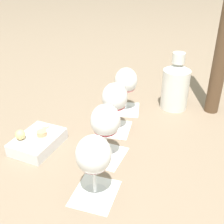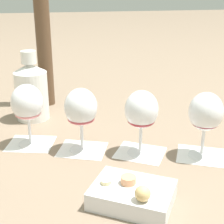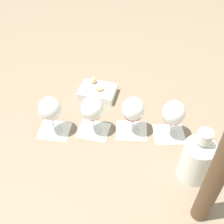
% 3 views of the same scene
% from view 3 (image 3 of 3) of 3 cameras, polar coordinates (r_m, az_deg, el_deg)
% --- Properties ---
extents(ground_plane, '(8.00, 8.00, 0.00)m').
position_cam_3_polar(ground_plane, '(1.05, -0.20, -4.03)').
color(ground_plane, '#7F6B56').
extents(tasting_card_0, '(0.13, 0.12, 0.00)m').
position_cam_3_polar(tasting_card_0, '(1.07, 11.51, -4.43)').
color(tasting_card_0, white).
rests_on(tasting_card_0, ground_plane).
extents(tasting_card_1, '(0.14, 0.13, 0.00)m').
position_cam_3_polar(tasting_card_1, '(1.06, 4.01, -3.77)').
color(tasting_card_1, white).
rests_on(tasting_card_1, ground_plane).
extents(tasting_card_2, '(0.15, 0.14, 0.00)m').
position_cam_3_polar(tasting_card_2, '(1.06, -3.77, -3.69)').
color(tasting_card_2, white).
rests_on(tasting_card_2, ground_plane).
extents(tasting_card_3, '(0.14, 0.14, 0.00)m').
position_cam_3_polar(tasting_card_3, '(1.08, -11.60, -3.67)').
color(tasting_card_3, white).
rests_on(tasting_card_3, ground_plane).
extents(wine_glass_0, '(0.08, 0.08, 0.16)m').
position_cam_3_polar(wine_glass_0, '(0.99, 12.36, -0.42)').
color(wine_glass_0, white).
rests_on(wine_glass_0, tasting_card_0).
extents(wine_glass_1, '(0.08, 0.08, 0.16)m').
position_cam_3_polar(wine_glass_1, '(0.98, 4.31, 0.33)').
color(wine_glass_1, white).
rests_on(wine_glass_1, tasting_card_1).
extents(wine_glass_2, '(0.08, 0.08, 0.16)m').
position_cam_3_polar(wine_glass_2, '(0.98, -4.05, 0.39)').
color(wine_glass_2, white).
rests_on(wine_glass_2, tasting_card_2).
extents(wine_glass_3, '(0.08, 0.08, 0.16)m').
position_cam_3_polar(wine_glass_3, '(1.00, -12.44, 0.33)').
color(wine_glass_3, white).
rests_on(wine_glass_3, tasting_card_3).
extents(ceramic_vase, '(0.10, 0.10, 0.21)m').
position_cam_3_polar(ceramic_vase, '(0.91, 16.93, -8.91)').
color(ceramic_vase, white).
rests_on(ceramic_vase, ground_plane).
extents(snack_dish, '(0.18, 0.17, 0.06)m').
position_cam_3_polar(snack_dish, '(1.19, -2.92, 4.21)').
color(snack_dish, silver).
rests_on(snack_dish, ground_plane).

